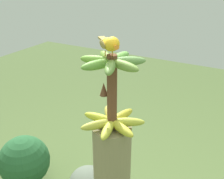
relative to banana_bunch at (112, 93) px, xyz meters
The scene contains 3 objects.
banana_bunch is the anchor object (origin of this frame).
perched_bird 0.23m from the banana_bunch, 73.58° to the right, with size 0.17×0.16×0.09m.
tropical_shrub 1.36m from the banana_bunch, 164.40° to the left, with size 0.41×0.41×0.44m.
Camera 1 is at (0.53, -0.95, 1.67)m, focal length 44.24 mm.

